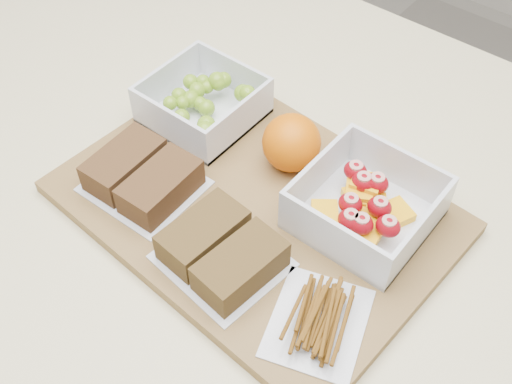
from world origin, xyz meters
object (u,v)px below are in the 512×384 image
at_px(grape_container, 205,103).
at_px(fruit_container, 365,206).
at_px(orange, 291,143).
at_px(sandwich_bag_left, 143,176).
at_px(cutting_board, 255,207).
at_px(sandwich_bag_center, 222,251).
at_px(pretzel_bag, 319,317).

bearing_deg(grape_container, fruit_container, -3.87).
xyz_separation_m(orange, sandwich_bag_left, (-0.11, -0.14, -0.02)).
bearing_deg(cutting_board, fruit_container, 30.74).
bearing_deg(fruit_container, grape_container, 176.13).
distance_m(fruit_container, orange, 0.12).
relative_size(orange, sandwich_bag_center, 0.52).
bearing_deg(grape_container, cutting_board, -27.60).
height_order(grape_container, sandwich_bag_center, grape_container).
distance_m(grape_container, sandwich_bag_left, 0.14).
relative_size(fruit_container, sandwich_bag_left, 1.08).
height_order(fruit_container, sandwich_bag_center, fruit_container).
relative_size(sandwich_bag_left, pretzel_bag, 0.95).
bearing_deg(cutting_board, grape_container, 155.83).
relative_size(fruit_container, pretzel_bag, 1.03).
bearing_deg(sandwich_bag_left, sandwich_bag_center, -9.27).
relative_size(grape_container, sandwich_bag_center, 0.95).
relative_size(orange, pretzel_bag, 0.52).
xyz_separation_m(grape_container, orange, (0.13, 0.00, 0.01)).
relative_size(cutting_board, fruit_container, 3.11).
relative_size(fruit_container, orange, 1.97).
bearing_deg(pretzel_bag, cutting_board, 150.64).
relative_size(fruit_container, sandwich_bag_center, 1.02).
distance_m(sandwich_bag_left, sandwich_bag_center, 0.14).
bearing_deg(fruit_container, sandwich_bag_left, -152.17).
distance_m(cutting_board, sandwich_bag_left, 0.13).
bearing_deg(sandwich_bag_left, grape_container, 100.56).
distance_m(cutting_board, pretzel_bag, 0.17).
height_order(cutting_board, sandwich_bag_left, sandwich_bag_left).
xyz_separation_m(sandwich_bag_left, pretzel_bag, (0.26, -0.02, -0.01)).
xyz_separation_m(grape_container, sandwich_bag_left, (0.02, -0.13, -0.00)).
bearing_deg(pretzel_bag, fruit_container, 104.76).
height_order(fruit_container, orange, orange).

